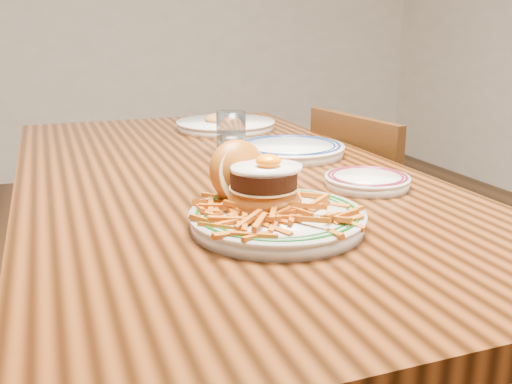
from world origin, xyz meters
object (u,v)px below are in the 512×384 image
object	(u,v)px
table	(218,208)
side_plate	(367,180)
main_plate	(271,204)
chair_right	(377,238)

from	to	relation	value
table	side_plate	world-z (taller)	side_plate
table	side_plate	bearing A→B (deg)	-43.43
table	side_plate	xyz separation A→B (m)	(0.25, -0.23, 0.10)
table	main_plate	bearing A→B (deg)	-93.13
table	side_plate	distance (m)	0.36
chair_right	main_plate	bearing A→B (deg)	36.34
main_plate	table	bearing A→B (deg)	68.73
table	main_plate	world-z (taller)	main_plate
main_plate	side_plate	xyz separation A→B (m)	(0.27, 0.15, -0.02)
table	side_plate	size ratio (longest dim) A/B	9.35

